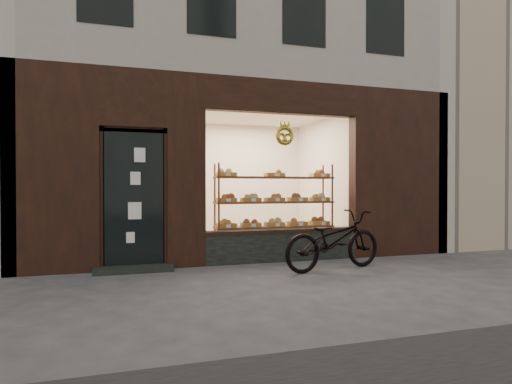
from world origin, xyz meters
name	(u,v)px	position (x,y,z in m)	size (l,w,h in m)	color
ground	(308,294)	(0.00, 0.00, 0.00)	(90.00, 90.00, 0.00)	#3A3A3B
bakery_building	(222,11)	(0.04, 5.29, 5.58)	(7.20, 7.28, 9.00)	black
display_shelf	(274,211)	(0.45, 2.55, 0.84)	(2.20, 0.45, 1.70)	#5C2C17
bicycle	(333,240)	(0.95, 1.19, 0.46)	(0.61, 1.75, 0.92)	black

